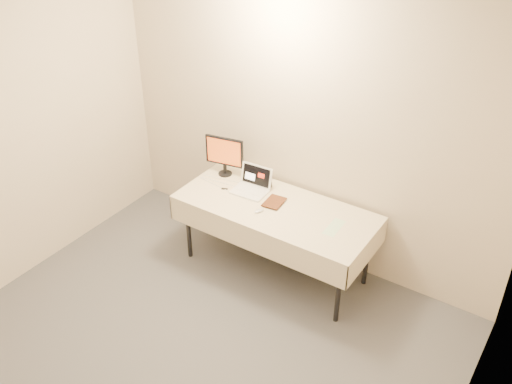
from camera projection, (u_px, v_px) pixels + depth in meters
The scene contains 9 objects.
back_wall at pixel (303, 128), 5.21m from camera, with size 4.00×0.10×2.70m, color beige.
table at pixel (276, 212), 5.25m from camera, with size 1.86×0.81×0.74m.
laptop at pixel (252, 185), 5.43m from camera, with size 0.34×0.30×0.23m.
monitor at pixel (224, 153), 5.59m from camera, with size 0.39×0.16×0.41m.
book at pixel (266, 191), 5.24m from camera, with size 0.16×0.02×0.22m, color brown.
alarm_clock at pixel (264, 184), 5.50m from camera, with size 0.14×0.07×0.06m.
clicker at pixel (259, 211), 5.14m from camera, with size 0.05×0.09×0.02m, color silver.
paper_form at pixel (334, 227), 4.94m from camera, with size 0.11×0.27×0.00m, color #C2E8B8.
usb_dongle at pixel (225, 189), 5.47m from camera, with size 0.06×0.02×0.01m, color black.
Camera 1 is at (2.24, -1.67, 3.65)m, focal length 40.00 mm.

